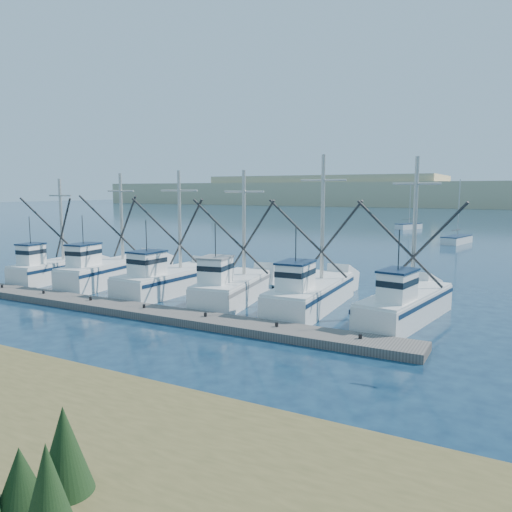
{
  "coord_description": "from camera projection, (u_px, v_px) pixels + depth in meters",
  "views": [
    {
      "loc": [
        11.7,
        -14.92,
        6.75
      ],
      "look_at": [
        -0.79,
        8.0,
        3.29
      ],
      "focal_mm": 35.0,
      "sensor_mm": 36.0,
      "label": 1
    }
  ],
  "objects": [
    {
      "name": "trawler_fleet",
      "position": [
        204.0,
        283.0,
        31.21
      ],
      "size": [
        28.76,
        9.16,
        8.79
      ],
      "color": "white",
      "rests_on": "ground"
    },
    {
      "name": "ground",
      "position": [
        176.0,
        365.0,
        19.42
      ],
      "size": [
        500.0,
        500.0,
        0.0
      ],
      "primitive_type": "plane",
      "color": "#0C2038",
      "rests_on": "ground"
    },
    {
      "name": "dune_ridge",
      "position": [
        496.0,
        194.0,
        201.57
      ],
      "size": [
        360.0,
        60.0,
        10.0
      ],
      "primitive_type": "cube",
      "color": "tan",
      "rests_on": "ground"
    },
    {
      "name": "floating_dock",
      "position": [
        144.0,
        311.0,
        27.11
      ],
      "size": [
        29.63,
        2.22,
        0.39
      ],
      "primitive_type": "cube",
      "rotation": [
        0.0,
        0.0,
        0.01
      ],
      "color": "#67615C",
      "rests_on": "ground"
    },
    {
      "name": "sailboat_near",
      "position": [
        457.0,
        240.0,
        63.31
      ],
      "size": [
        3.19,
        6.23,
        8.1
      ],
      "rotation": [
        0.0,
        0.0,
        -0.22
      ],
      "color": "white",
      "rests_on": "ground"
    },
    {
      "name": "sailboat_far",
      "position": [
        409.0,
        226.0,
        87.02
      ],
      "size": [
        3.84,
        5.79,
        8.1
      ],
      "rotation": [
        0.0,
        0.0,
        -0.42
      ],
      "color": "white",
      "rests_on": "ground"
    }
  ]
}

